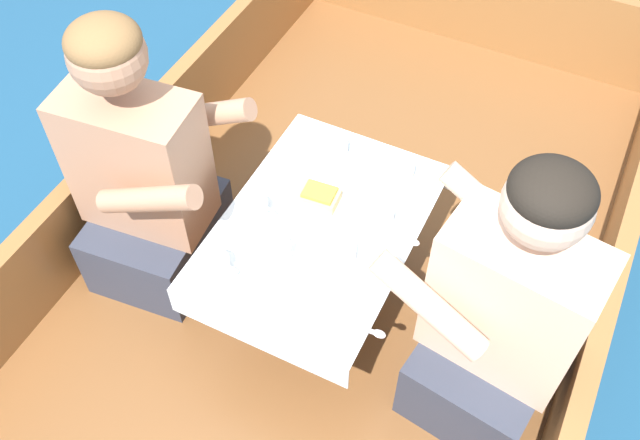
% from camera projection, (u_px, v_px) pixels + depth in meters
% --- Properties ---
extents(ground_plane, '(60.00, 60.00, 0.00)m').
position_uv_depth(ground_plane, '(335.00, 318.00, 2.75)').
color(ground_plane, navy).
extents(boat_deck, '(1.74, 3.01, 0.30)m').
position_uv_depth(boat_deck, '(336.00, 297.00, 2.63)').
color(boat_deck, brown).
rests_on(boat_deck, ground_plane).
extents(gunwale_port, '(0.06, 3.01, 0.34)m').
position_uv_depth(gunwale_port, '(131.00, 163.00, 2.61)').
color(gunwale_port, '#936033').
rests_on(gunwale_port, boat_deck).
extents(gunwale_starboard, '(0.06, 3.01, 0.34)m').
position_uv_depth(gunwale_starboard, '(589.00, 344.00, 2.14)').
color(gunwale_starboard, '#936033').
rests_on(gunwale_starboard, boat_deck).
extents(bow_coaming, '(1.62, 0.06, 0.40)m').
position_uv_depth(bow_coaming, '(479.00, 4.00, 3.18)').
color(bow_coaming, '#936033').
rests_on(bow_coaming, boat_deck).
extents(cockpit_table, '(0.55, 0.79, 0.43)m').
position_uv_depth(cockpit_table, '(320.00, 235.00, 2.14)').
color(cockpit_table, '#B2B2B7').
rests_on(cockpit_table, boat_deck).
extents(person_port, '(0.55, 0.48, 1.01)m').
position_uv_depth(person_port, '(145.00, 181.00, 2.23)').
color(person_port, '#333847').
rests_on(person_port, boat_deck).
extents(person_starboard, '(0.56, 0.50, 0.99)m').
position_uv_depth(person_starboard, '(501.00, 320.00, 1.93)').
color(person_starboard, '#333847').
rests_on(person_starboard, boat_deck).
extents(plate_sandwich, '(0.19, 0.19, 0.01)m').
position_uv_depth(plate_sandwich, '(319.00, 202.00, 2.14)').
color(plate_sandwich, white).
rests_on(plate_sandwich, cockpit_table).
extents(plate_bread, '(0.20, 0.20, 0.01)m').
position_uv_depth(plate_bread, '(305.00, 306.00, 1.92)').
color(plate_bread, white).
rests_on(plate_bread, cockpit_table).
extents(sandwich, '(0.12, 0.09, 0.05)m').
position_uv_depth(sandwich, '(319.00, 196.00, 2.12)').
color(sandwich, tan).
rests_on(sandwich, plate_sandwich).
extents(bowl_port_near, '(0.12, 0.12, 0.04)m').
position_uv_depth(bowl_port_near, '(373.00, 214.00, 2.09)').
color(bowl_port_near, white).
rests_on(bowl_port_near, cockpit_table).
extents(bowl_starboard_near, '(0.14, 0.14, 0.04)m').
position_uv_depth(bowl_starboard_near, '(332.00, 251.00, 2.01)').
color(bowl_starboard_near, white).
rests_on(bowl_starboard_near, cockpit_table).
extents(bowl_center_far, '(0.11, 0.11, 0.04)m').
position_uv_depth(bowl_center_far, '(330.00, 146.00, 2.27)').
color(bowl_center_far, white).
rests_on(bowl_center_far, cockpit_table).
extents(coffee_cup_port, '(0.10, 0.07, 0.05)m').
position_uv_depth(coffee_cup_port, '(279.00, 251.00, 2.00)').
color(coffee_cup_port, white).
rests_on(coffee_cup_port, cockpit_table).
extents(coffee_cup_starboard, '(0.10, 0.07, 0.05)m').
position_uv_depth(coffee_cup_starboard, '(256.00, 207.00, 2.10)').
color(coffee_cup_starboard, white).
rests_on(coffee_cup_starboard, cockpit_table).
extents(coffee_cup_center, '(0.11, 0.08, 0.05)m').
position_uv_depth(coffee_cup_center, '(216.00, 264.00, 1.97)').
color(coffee_cup_center, white).
rests_on(coffee_cup_center, cockpit_table).
extents(tin_can, '(0.07, 0.07, 0.05)m').
position_uv_depth(tin_can, '(403.00, 170.00, 2.20)').
color(tin_can, silver).
rests_on(tin_can, cockpit_table).
extents(utensil_spoon_port, '(0.12, 0.14, 0.01)m').
position_uv_depth(utensil_spoon_port, '(365.00, 167.00, 2.24)').
color(utensil_spoon_port, silver).
rests_on(utensil_spoon_port, cockpit_table).
extents(utensil_spoon_starboard, '(0.17, 0.03, 0.01)m').
position_uv_depth(utensil_spoon_starboard, '(364.00, 329.00, 1.87)').
color(utensil_spoon_starboard, silver).
rests_on(utensil_spoon_starboard, cockpit_table).
extents(utensil_spoon_center, '(0.17, 0.06, 0.01)m').
position_uv_depth(utensil_spoon_center, '(399.00, 241.00, 2.06)').
color(utensil_spoon_center, silver).
rests_on(utensil_spoon_center, cockpit_table).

